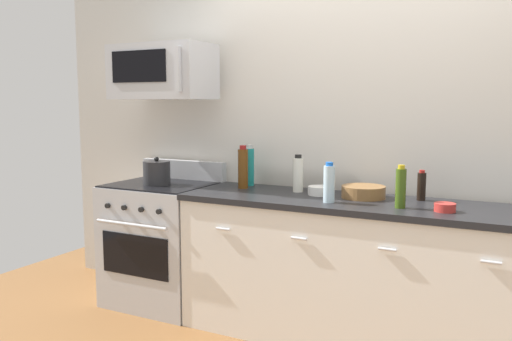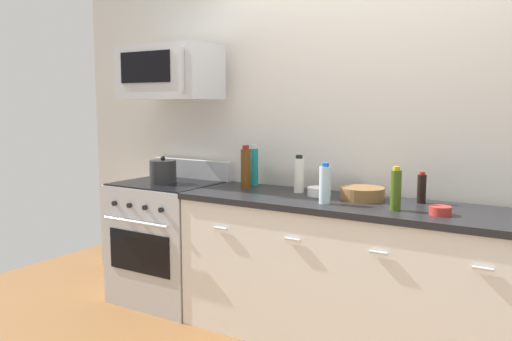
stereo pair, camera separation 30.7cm
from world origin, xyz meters
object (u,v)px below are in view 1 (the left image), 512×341
object	(u,v)px
bottle_soy_sauce_dark	(422,186)
bottle_vinegar_white	(298,174)
range_oven	(163,242)
bowl_white_ceramic	(320,190)
stockpot	(157,173)
bottle_water_clear	(329,183)
bowl_red_small	(445,207)
bottle_olive_oil	(401,188)
bottle_wine_amber	(243,168)
bottle_sparkling_teal	(250,166)
microwave	(163,72)
bowl_wooden_salad	(363,191)

from	to	relation	value
bottle_soy_sauce_dark	bottle_vinegar_white	bearing A→B (deg)	-176.45
range_oven	bowl_white_ceramic	world-z (taller)	range_oven
stockpot	bottle_water_clear	bearing A→B (deg)	-3.76
bowl_white_ceramic	bowl_red_small	size ratio (longest dim) A/B	1.30
bottle_soy_sauce_dark	range_oven	bearing A→B (deg)	-174.35
bottle_olive_oil	bottle_water_clear	bearing A→B (deg)	-176.84
bowl_red_small	bowl_white_ceramic	bearing A→B (deg)	166.56
range_oven	stockpot	bearing A→B (deg)	-90.00
bottle_wine_amber	bottle_sparkling_teal	xyz separation A→B (m)	(-0.02, 0.13, -0.00)
bottle_soy_sauce_dark	stockpot	distance (m)	1.88
microwave	bowl_white_ceramic	bearing A→B (deg)	1.80
bottle_vinegar_white	bowl_wooden_salad	distance (m)	0.47
bottle_water_clear	bowl_white_ceramic	world-z (taller)	bottle_water_clear
bottle_sparkling_teal	bowl_wooden_salad	xyz separation A→B (m)	(0.88, -0.13, -0.10)
bowl_red_small	bottle_vinegar_white	bearing A→B (deg)	166.09
bottle_wine_amber	bowl_wooden_salad	world-z (taller)	bottle_wine_amber
bottle_wine_amber	bottle_water_clear	bearing A→B (deg)	-18.41
bottle_wine_amber	bottle_olive_oil	size ratio (longest dim) A/B	1.22
bottle_soy_sauce_dark	bowl_wooden_salad	distance (m)	0.36
bottle_soy_sauce_dark	bowl_white_ceramic	size ratio (longest dim) A/B	1.24
microwave	bottle_soy_sauce_dark	bearing A→B (deg)	4.28
bottle_sparkling_teal	bowl_white_ceramic	size ratio (longest dim) A/B	1.95
stockpot	bowl_white_ceramic	bearing A→B (deg)	6.35
bottle_wine_amber	bowl_wooden_salad	distance (m)	0.87
bottle_soy_sauce_dark	bowl_red_small	world-z (taller)	bottle_soy_sauce_dark
bottle_sparkling_teal	bowl_red_small	bearing A→B (deg)	-13.66
bottle_wine_amber	bowl_wooden_salad	size ratio (longest dim) A/B	1.10
bottle_wine_amber	bowl_white_ceramic	world-z (taller)	bottle_wine_amber
bowl_white_ceramic	bowl_wooden_salad	size ratio (longest dim) A/B	0.55
bottle_vinegar_white	bowl_red_small	world-z (taller)	bottle_vinegar_white
microwave	bowl_red_small	bearing A→B (deg)	-4.37
bottle_olive_oil	stockpot	distance (m)	1.80
bowl_white_ceramic	bowl_red_small	xyz separation A→B (m)	(0.81, -0.19, -0.01)
bowl_white_ceramic	bottle_olive_oil	bearing A→B (deg)	-19.66
bowl_red_small	stockpot	distance (m)	2.04
range_oven	bowl_red_small	bearing A→B (deg)	-3.12
bowl_wooden_salad	bowl_white_ceramic	bearing A→B (deg)	-175.14
bottle_soy_sauce_dark	microwave	bearing A→B (deg)	-175.72
bowl_red_small	stockpot	xyz separation A→B (m)	(-2.04, 0.06, 0.06)
microwave	stockpot	xyz separation A→B (m)	(-0.00, -0.10, -0.74)
bottle_vinegar_white	bowl_white_ceramic	world-z (taller)	bottle_vinegar_white
bowl_white_ceramic	bowl_red_small	distance (m)	0.84
range_oven	bottle_water_clear	size ratio (longest dim) A/B	4.32
bottle_vinegar_white	bottle_water_clear	bearing A→B (deg)	-40.95
range_oven	bowl_wooden_salad	size ratio (longest dim) A/B	3.85
bottle_vinegar_white	bowl_wooden_salad	size ratio (longest dim) A/B	0.92
bottle_sparkling_teal	stockpot	bearing A→B (deg)	-155.48
bottle_olive_oil	bowl_wooden_salad	bearing A→B (deg)	141.48
bottle_olive_oil	bottle_vinegar_white	distance (m)	0.79
range_oven	bottle_sparkling_teal	world-z (taller)	bottle_sparkling_teal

